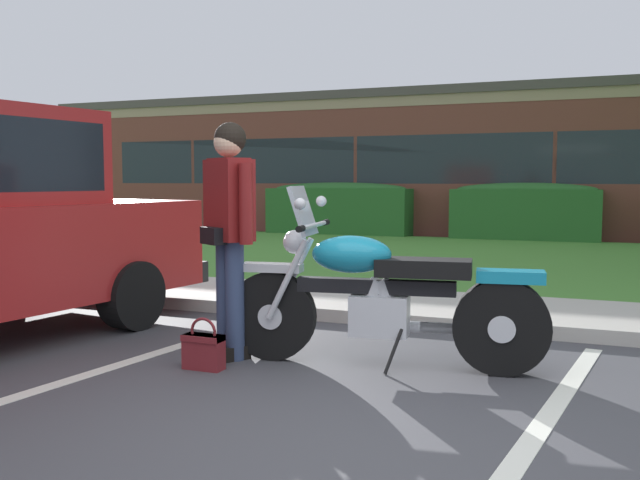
# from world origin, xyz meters

# --- Properties ---
(ground_plane) EXTENTS (140.00, 140.00, 0.00)m
(ground_plane) POSITION_xyz_m (0.00, 0.00, 0.00)
(ground_plane) COLOR #424247
(curb_strip) EXTENTS (60.00, 0.20, 0.12)m
(curb_strip) POSITION_xyz_m (0.00, 2.68, 0.06)
(curb_strip) COLOR #B7B2A8
(curb_strip) RESTS_ON ground
(concrete_walk) EXTENTS (60.00, 1.50, 0.08)m
(concrete_walk) POSITION_xyz_m (0.00, 3.53, 0.04)
(concrete_walk) COLOR #B7B2A8
(concrete_walk) RESTS_ON ground
(grass_lawn) EXTENTS (60.00, 7.46, 0.06)m
(grass_lawn) POSITION_xyz_m (0.00, 8.00, 0.03)
(grass_lawn) COLOR #478433
(grass_lawn) RESTS_ON ground
(stall_stripe_0) EXTENTS (0.66, 4.38, 0.01)m
(stall_stripe_0) POSITION_xyz_m (-2.03, 0.20, 0.00)
(stall_stripe_0) COLOR silver
(stall_stripe_0) RESTS_ON ground
(stall_stripe_1) EXTENTS (0.66, 4.38, 0.01)m
(stall_stripe_1) POSITION_xyz_m (0.84, 0.20, 0.00)
(stall_stripe_1) COLOR silver
(stall_stripe_1) RESTS_ON ground
(motorcycle) EXTENTS (2.24, 0.82, 1.26)m
(motorcycle) POSITION_xyz_m (-0.18, 1.33, 0.49)
(motorcycle) COLOR black
(motorcycle) RESTS_ON ground
(rider_person) EXTENTS (0.50, 0.40, 1.70)m
(rider_person) POSITION_xyz_m (-1.35, 1.13, 0.99)
(rider_person) COLOR black
(rider_person) RESTS_ON ground
(handbag) EXTENTS (0.28, 0.13, 0.36)m
(handbag) POSITION_xyz_m (-1.37, 0.78, 0.14)
(handbag) COLOR maroon
(handbag) RESTS_ON ground
(hedge_left) EXTENTS (3.37, 0.90, 1.24)m
(hedge_left) POSITION_xyz_m (-4.55, 11.93, 0.65)
(hedge_left) COLOR #286028
(hedge_left) RESTS_ON ground
(hedge_center_left) EXTENTS (3.02, 0.90, 1.24)m
(hedge_center_left) POSITION_xyz_m (-0.38, 11.93, 0.65)
(hedge_center_left) COLOR #286028
(hedge_center_left) RESTS_ON ground
(brick_building) EXTENTS (26.38, 10.22, 3.40)m
(brick_building) POSITION_xyz_m (0.16, 17.33, 1.70)
(brick_building) COLOR brown
(brick_building) RESTS_ON ground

